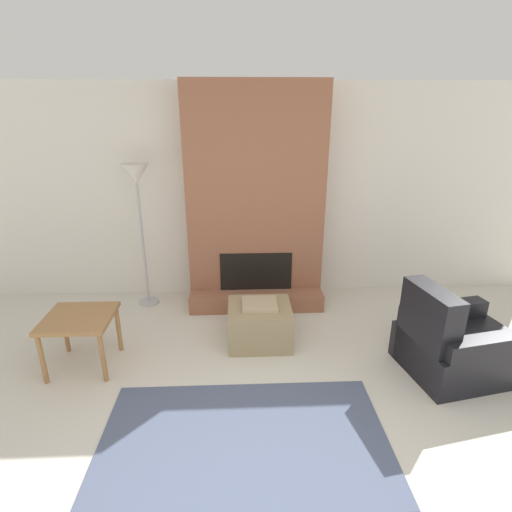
% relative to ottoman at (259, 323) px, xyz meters
% --- Properties ---
extents(wall_back, '(7.56, 0.06, 2.60)m').
position_rel_ottoman_xyz_m(wall_back, '(0.00, 1.28, 1.09)').
color(wall_back, silver).
rests_on(wall_back, ground_plane).
extents(fireplace, '(1.60, 0.67, 2.60)m').
position_rel_ottoman_xyz_m(fireplace, '(0.00, 1.03, 1.03)').
color(fireplace, '#935B42').
rests_on(fireplace, ground_plane).
extents(ottoman, '(0.65, 0.57, 0.46)m').
position_rel_ottoman_xyz_m(ottoman, '(0.00, 0.00, 0.00)').
color(ottoman, '#998460').
rests_on(ottoman, ground_plane).
extents(armchair, '(1.12, 0.94, 0.87)m').
position_rel_ottoman_xyz_m(armchair, '(1.76, -0.57, 0.05)').
color(armchair, black).
rests_on(armchair, ground_plane).
extents(side_table, '(0.60, 0.57, 0.53)m').
position_rel_ottoman_xyz_m(side_table, '(-1.67, -0.34, 0.24)').
color(side_table, '#9E7042').
rests_on(side_table, ground_plane).
extents(floor_lamp_left, '(0.31, 0.31, 1.72)m').
position_rel_ottoman_xyz_m(floor_lamp_left, '(-1.34, 0.95, 1.28)').
color(floor_lamp_left, '#ADADB2').
rests_on(floor_lamp_left, ground_plane).
extents(area_rug, '(2.13, 1.23, 0.01)m').
position_rel_ottoman_xyz_m(area_rug, '(-0.18, -1.33, -0.20)').
color(area_rug, '#4C5670').
rests_on(area_rug, ground_plane).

